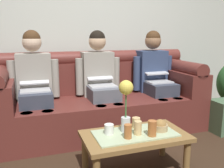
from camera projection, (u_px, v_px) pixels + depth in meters
name	position (u px, v px, depth m)	size (l,w,h in m)	color
back_wall_patterned	(88.00, 13.00, 3.32)	(6.00, 0.12, 2.90)	silver
couch	(100.00, 101.00, 3.05)	(2.49, 0.88, 0.96)	maroon
person_left	(34.00, 81.00, 2.74)	(0.56, 0.67, 1.22)	#383D4C
person_middle	(100.00, 78.00, 2.98)	(0.56, 0.67, 1.22)	#595B66
person_right	(155.00, 74.00, 3.22)	(0.56, 0.67, 1.22)	#383D4C
coffee_table	(135.00, 139.00, 2.08)	(0.88, 0.48, 0.36)	olive
flower_vase	(126.00, 99.00, 2.04)	(0.12, 0.12, 0.44)	silver
snack_bowl	(160.00, 126.00, 2.12)	(0.13, 0.13, 0.11)	tan
cup_near_left	(109.00, 129.00, 2.04)	(0.08, 0.08, 0.08)	white
cup_near_right	(128.00, 131.00, 1.95)	(0.06, 0.06, 0.11)	#B26633
cup_far_center	(136.00, 123.00, 2.17)	(0.07, 0.07, 0.09)	#DBB77A
cup_far_left	(138.00, 128.00, 2.02)	(0.06, 0.06, 0.12)	#DBB77A
cup_far_right	(152.00, 128.00, 2.00)	(0.07, 0.07, 0.13)	#B26633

